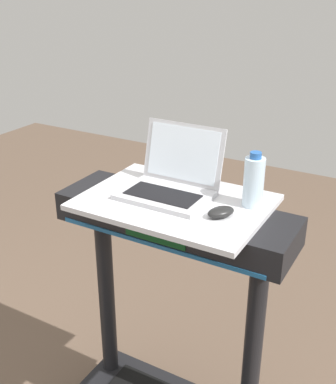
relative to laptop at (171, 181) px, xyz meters
name	(u,v)px	position (x,y,z in m)	size (l,w,h in m)	color
desk_board	(175,202)	(0.04, -0.04, -0.06)	(0.66, 0.48, 0.02)	silver
laptop	(171,181)	(0.00, 0.00, 0.00)	(0.33, 0.29, 0.24)	#B7B7BC
computer_mouse	(221,212)	(0.24, -0.09, -0.03)	(0.06, 0.10, 0.03)	black
water_bottle	(254,181)	(0.30, 0.05, 0.04)	(0.07, 0.07, 0.20)	silver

